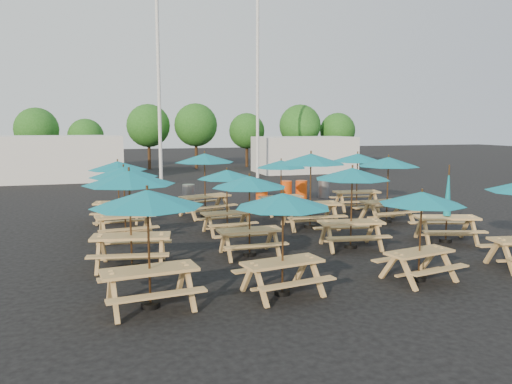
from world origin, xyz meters
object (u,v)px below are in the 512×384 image
object	(u,v)px
waste_bin_0	(189,194)
picnic_unit_2	(124,176)
picnic_unit_6	(227,178)
picnic_unit_9	(352,178)
picnic_unit_7	(205,161)
picnic_unit_5	(249,186)
picnic_unit_0	(148,205)
picnic_unit_14	(388,165)
picnic_unit_4	(283,206)
waste_bin_3	(301,190)
waste_bin_1	(262,192)
picnic_unit_1	(129,183)
picnic_unit_8	(422,203)
waste_bin_4	(324,189)
waste_bin_2	(286,190)
picnic_unit_3	(118,169)
picnic_unit_13	(447,211)
picnic_unit_11	(281,167)
picnic_unit_15	(358,161)
picnic_unit_10	(311,163)

from	to	relation	value
waste_bin_0	picnic_unit_2	bearing A→B (deg)	-115.39
picnic_unit_6	picnic_unit_9	xyz separation A→B (m)	(2.90, -2.89, 0.20)
picnic_unit_7	picnic_unit_5	bearing A→B (deg)	-107.54
picnic_unit_0	picnic_unit_14	bearing A→B (deg)	27.95
picnic_unit_4	waste_bin_3	distance (m)	13.56
picnic_unit_6	waste_bin_1	world-z (taller)	picnic_unit_6
picnic_unit_1	picnic_unit_9	world-z (taller)	picnic_unit_1
waste_bin_3	picnic_unit_8	bearing A→B (deg)	-99.95
waste_bin_4	picnic_unit_8	bearing A→B (deg)	-105.14
waste_bin_0	waste_bin_2	world-z (taller)	same
picnic_unit_1	picnic_unit_3	bearing A→B (deg)	100.68
picnic_unit_7	waste_bin_4	world-z (taller)	picnic_unit_7
picnic_unit_0	picnic_unit_2	xyz separation A→B (m)	(-0.21, 6.09, -0.05)
picnic_unit_5	picnic_unit_8	size ratio (longest dim) A/B	0.98
picnic_unit_8	picnic_unit_13	distance (m)	4.29
picnic_unit_7	picnic_unit_11	distance (m)	2.96
picnic_unit_14	waste_bin_1	distance (m)	6.83
picnic_unit_7	picnic_unit_13	bearing A→B (deg)	-63.38
picnic_unit_3	picnic_unit_1	bearing A→B (deg)	-76.77
picnic_unit_2	picnic_unit_4	bearing A→B (deg)	-72.34
waste_bin_4	picnic_unit_15	bearing A→B (deg)	-93.50
waste_bin_2	waste_bin_4	world-z (taller)	same
picnic_unit_3	picnic_unit_0	bearing A→B (deg)	-75.90
picnic_unit_3	picnic_unit_6	distance (m)	4.34
waste_bin_0	waste_bin_3	distance (m)	5.34
picnic_unit_5	picnic_unit_11	size ratio (longest dim) A/B	0.99
picnic_unit_7	picnic_unit_6	bearing A→B (deg)	-105.82
picnic_unit_2	waste_bin_1	distance (m)	8.85
picnic_unit_4	waste_bin_2	xyz separation A→B (m)	(4.67, 12.43, -1.41)
picnic_unit_11	picnic_unit_8	bearing A→B (deg)	-96.01
picnic_unit_8	waste_bin_3	distance (m)	12.62
picnic_unit_2	picnic_unit_14	xyz separation A→B (m)	(9.06, 0.03, 0.11)
picnic_unit_3	picnic_unit_7	size ratio (longest dim) A/B	0.86
picnic_unit_8	picnic_unit_15	distance (m)	9.32
picnic_unit_11	picnic_unit_14	bearing A→B (deg)	-47.58
picnic_unit_4	picnic_unit_10	distance (m)	6.86
picnic_unit_4	waste_bin_4	distance (m)	14.15
picnic_unit_3	picnic_unit_4	size ratio (longest dim) A/B	1.07
waste_bin_4	picnic_unit_11	bearing A→B (deg)	-133.91
picnic_unit_6	waste_bin_3	xyz separation A→B (m)	(5.12, 6.32, -1.36)
picnic_unit_14	picnic_unit_2	bearing A→B (deg)	175.45
picnic_unit_3	picnic_unit_6	xyz separation A→B (m)	(3.27, -2.85, -0.13)
picnic_unit_6	waste_bin_1	bearing A→B (deg)	57.58
picnic_unit_14	picnic_unit_15	bearing A→B (deg)	81.02
picnic_unit_2	picnic_unit_6	distance (m)	3.17
picnic_unit_8	picnic_unit_5	bearing A→B (deg)	122.47
picnic_unit_2	picnic_unit_8	bearing A→B (deg)	-52.54
picnic_unit_5	waste_bin_3	xyz separation A→B (m)	(5.20, 9.21, -1.44)
waste_bin_1	picnic_unit_7	bearing A→B (deg)	-136.71
waste_bin_2	waste_bin_3	distance (m)	0.75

